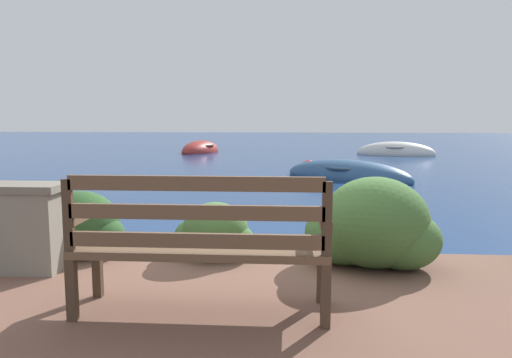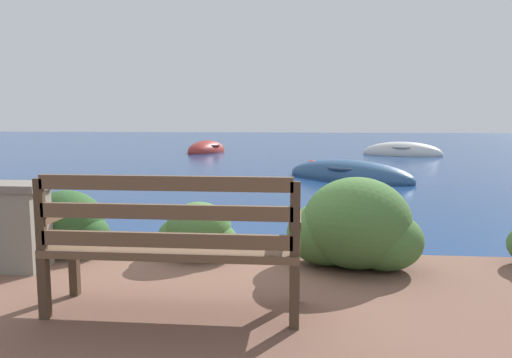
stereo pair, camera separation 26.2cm
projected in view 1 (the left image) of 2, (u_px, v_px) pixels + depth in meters
The scene contains 9 objects.
ground_plane at pixel (231, 272), 4.82m from camera, with size 80.00×80.00×0.00m.
park_bench at pixel (200, 241), 3.19m from camera, with size 1.65×0.48×0.93m.
hedge_clump_left at pixel (80, 227), 4.61m from camera, with size 0.88×0.63×0.60m.
hedge_clump_centre at pixel (214, 234), 4.52m from camera, with size 0.75×0.54×0.51m.
hedge_clump_right at pixel (373, 228), 4.23m from camera, with size 1.14×0.82×0.77m.
rowboat_nearest at pixel (347, 176), 11.90m from camera, with size 3.33×2.85×0.80m.
rowboat_mid at pixel (396, 153), 19.04m from camera, with size 3.12×1.90×0.90m.
rowboat_far at pixel (200, 151), 20.37m from camera, with size 1.79×2.61×0.86m.
mooring_buoy at pixel (309, 167), 14.12m from camera, with size 0.42×0.42×0.38m.
Camera 1 is at (0.56, -4.64, 1.50)m, focal length 35.00 mm.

